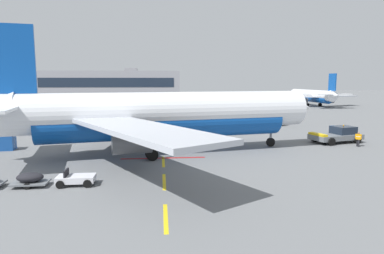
{
  "coord_description": "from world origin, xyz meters",
  "views": [
    {
      "loc": [
        17.79,
        -9.63,
        7.33
      ],
      "look_at": [
        20.91,
        23.65,
        2.73
      ],
      "focal_mm": 31.62,
      "sensor_mm": 36.0,
      "label": 1
    }
  ],
  "objects_px": {
    "catering_truck": "(11,118)",
    "airliner_mid_left": "(312,96)",
    "ground_crew_worker": "(358,138)",
    "pushback_tug": "(337,135)",
    "fuel_service_truck": "(263,114)",
    "uld_cargo_container": "(6,142)",
    "baggage_train": "(31,179)",
    "airliner_foreground": "(161,115)"
  },
  "relations": [
    {
      "from": "catering_truck",
      "to": "airliner_foreground",
      "type": "bearing_deg",
      "value": -40.65
    },
    {
      "from": "airliner_foreground",
      "to": "airliner_mid_left",
      "type": "height_order",
      "value": "airliner_foreground"
    },
    {
      "from": "pushback_tug",
      "to": "catering_truck",
      "type": "xyz_separation_m",
      "value": [
        -43.56,
        15.16,
        0.74
      ]
    },
    {
      "from": "catering_truck",
      "to": "ground_crew_worker",
      "type": "xyz_separation_m",
      "value": [
        44.52,
        -17.89,
        -0.72
      ]
    },
    {
      "from": "catering_truck",
      "to": "uld_cargo_container",
      "type": "height_order",
      "value": "catering_truck"
    },
    {
      "from": "fuel_service_truck",
      "to": "baggage_train",
      "type": "bearing_deg",
      "value": -129.58
    },
    {
      "from": "airliner_mid_left",
      "to": "fuel_service_truck",
      "type": "bearing_deg",
      "value": -124.27
    },
    {
      "from": "pushback_tug",
      "to": "fuel_service_truck",
      "type": "distance_m",
      "value": 18.16
    },
    {
      "from": "uld_cargo_container",
      "to": "airliner_mid_left",
      "type": "bearing_deg",
      "value": 43.8
    },
    {
      "from": "airliner_mid_left",
      "to": "baggage_train",
      "type": "height_order",
      "value": "airliner_mid_left"
    },
    {
      "from": "airliner_mid_left",
      "to": "catering_truck",
      "type": "bearing_deg",
      "value": -147.81
    },
    {
      "from": "pushback_tug",
      "to": "fuel_service_truck",
      "type": "xyz_separation_m",
      "value": [
        -3.6,
        17.78,
        0.74
      ]
    },
    {
      "from": "airliner_foreground",
      "to": "airliner_mid_left",
      "type": "relative_size",
      "value": 1.32
    },
    {
      "from": "baggage_train",
      "to": "fuel_service_truck",
      "type": "bearing_deg",
      "value": 50.42
    },
    {
      "from": "airliner_foreground",
      "to": "fuel_service_truck",
      "type": "distance_m",
      "value": 28.14
    },
    {
      "from": "airliner_foreground",
      "to": "catering_truck",
      "type": "height_order",
      "value": "airliner_foreground"
    },
    {
      "from": "pushback_tug",
      "to": "catering_truck",
      "type": "height_order",
      "value": "catering_truck"
    },
    {
      "from": "pushback_tug",
      "to": "airliner_mid_left",
      "type": "height_order",
      "value": "airliner_mid_left"
    },
    {
      "from": "catering_truck",
      "to": "fuel_service_truck",
      "type": "distance_m",
      "value": 40.05
    },
    {
      "from": "pushback_tug",
      "to": "baggage_train",
      "type": "bearing_deg",
      "value": -154.64
    },
    {
      "from": "pushback_tug",
      "to": "fuel_service_truck",
      "type": "relative_size",
      "value": 0.96
    },
    {
      "from": "pushback_tug",
      "to": "ground_crew_worker",
      "type": "bearing_deg",
      "value": -70.55
    },
    {
      "from": "pushback_tug",
      "to": "uld_cargo_container",
      "type": "relative_size",
      "value": 3.65
    },
    {
      "from": "airliner_mid_left",
      "to": "catering_truck",
      "type": "distance_m",
      "value": 78.98
    },
    {
      "from": "airliner_mid_left",
      "to": "baggage_train",
      "type": "relative_size",
      "value": 3.04
    },
    {
      "from": "pushback_tug",
      "to": "ground_crew_worker",
      "type": "distance_m",
      "value": 2.9
    },
    {
      "from": "pushback_tug",
      "to": "airliner_mid_left",
      "type": "bearing_deg",
      "value": 67.87
    },
    {
      "from": "uld_cargo_container",
      "to": "baggage_train",
      "type": "bearing_deg",
      "value": -61.21
    },
    {
      "from": "fuel_service_truck",
      "to": "baggage_train",
      "type": "xyz_separation_m",
      "value": [
        -26.49,
        -32.04,
        -1.12
      ]
    },
    {
      "from": "airliner_mid_left",
      "to": "uld_cargo_container",
      "type": "distance_m",
      "value": 84.08
    },
    {
      "from": "airliner_foreground",
      "to": "catering_truck",
      "type": "relative_size",
      "value": 4.92
    },
    {
      "from": "pushback_tug",
      "to": "fuel_service_truck",
      "type": "height_order",
      "value": "fuel_service_truck"
    },
    {
      "from": "pushback_tug",
      "to": "catering_truck",
      "type": "relative_size",
      "value": 0.92
    },
    {
      "from": "airliner_foreground",
      "to": "ground_crew_worker",
      "type": "bearing_deg",
      "value": 3.84
    },
    {
      "from": "catering_truck",
      "to": "airliner_mid_left",
      "type": "bearing_deg",
      "value": 32.19
    },
    {
      "from": "pushback_tug",
      "to": "ground_crew_worker",
      "type": "xyz_separation_m",
      "value": [
        0.97,
        -2.74,
        0.03
      ]
    },
    {
      "from": "fuel_service_truck",
      "to": "ground_crew_worker",
      "type": "xyz_separation_m",
      "value": [
        4.56,
        -20.52,
        -0.72
      ]
    },
    {
      "from": "airliner_mid_left",
      "to": "fuel_service_truck",
      "type": "relative_size",
      "value": 3.84
    },
    {
      "from": "ground_crew_worker",
      "to": "fuel_service_truck",
      "type": "bearing_deg",
      "value": 102.53
    },
    {
      "from": "catering_truck",
      "to": "ground_crew_worker",
      "type": "height_order",
      "value": "catering_truck"
    },
    {
      "from": "baggage_train",
      "to": "airliner_mid_left",
      "type": "bearing_deg",
      "value": 53.26
    },
    {
      "from": "airliner_mid_left",
      "to": "uld_cargo_container",
      "type": "relative_size",
      "value": 14.68
    }
  ]
}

